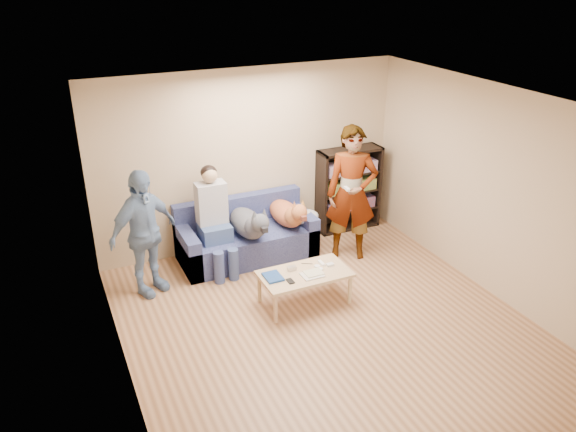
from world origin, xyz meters
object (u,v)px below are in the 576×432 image
notebook_blue (273,277)px  bookshelf (348,187)px  sofa (246,238)px  coffee_table (305,276)px  person_standing_right (352,194)px  person_seated (214,216)px  dog_gray (250,224)px  dog_tan (288,214)px  person_standing_left (144,233)px  camera_silver (292,268)px

notebook_blue → bookshelf: bearing=39.4°
sofa → coffee_table: (0.23, -1.44, 0.09)m
person_standing_right → notebook_blue: (-1.53, -0.79, -0.52)m
person_seated → bookshelf: 2.31m
notebook_blue → dog_gray: (0.14, 1.13, 0.19)m
person_standing_right → bookshelf: (0.44, 0.83, -0.27)m
notebook_blue → dog_tan: dog_tan is taller
person_standing_left → dog_gray: bearing=-22.2°
coffee_table → bookshelf: bookshelf is taller
person_standing_right → person_seated: 1.91m
notebook_blue → person_seated: person_seated is taller
sofa → person_seated: (-0.48, -0.13, 0.49)m
sofa → dog_gray: dog_gray is taller
notebook_blue → dog_tan: bearing=58.2°
person_standing_left → coffee_table: 2.05m
person_standing_left → notebook_blue: person_standing_left is taller
sofa → dog_gray: bearing=-97.2°
camera_silver → person_seated: bearing=116.4°
person_standing_left → sofa: bearing=-12.6°
sofa → dog_tan: dog_tan is taller
camera_silver → bookshelf: bookshelf is taller
sofa → dog_tan: size_ratio=1.66×
notebook_blue → person_standing_left: bearing=141.9°
person_standing_left → dog_gray: (1.43, 0.11, -0.20)m
person_seated → dog_tan: bearing=-1.2°
dog_tan → coffee_table: (-0.37, -1.29, -0.24)m
camera_silver → dog_tan: bearing=67.3°
person_standing_left → camera_silver: person_standing_left is taller
dog_gray → dog_tan: 0.64m
sofa → dog_gray: 0.43m
dog_gray → camera_silver: bearing=-82.5°
person_standing_left → sofa: 1.61m
sofa → dog_gray: size_ratio=1.53×
notebook_blue → person_seated: 1.34m
sofa → notebook_blue: bearing=-97.1°
notebook_blue → camera_silver: size_ratio=2.36×
camera_silver → person_standing_right: bearing=30.0°
person_seated → bookshelf: person_seated is taller
dog_gray → coffee_table: bearing=-77.6°
person_seated → dog_tan: 1.09m
person_standing_left → coffee_table: person_standing_left is taller
person_standing_left → dog_gray: size_ratio=1.33×
coffee_table → person_standing_left: bearing=147.8°
person_standing_left → bookshelf: (3.27, 0.60, -0.14)m
person_seated → dog_tan: (1.08, -0.02, -0.16)m
sofa → person_seated: 0.70m
person_standing_right → person_seated: (-1.84, 0.47, -0.18)m
sofa → person_seated: bearing=-165.3°
dog_tan → bookshelf: bookshelf is taller
dog_gray → bookshelf: bearing=15.0°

